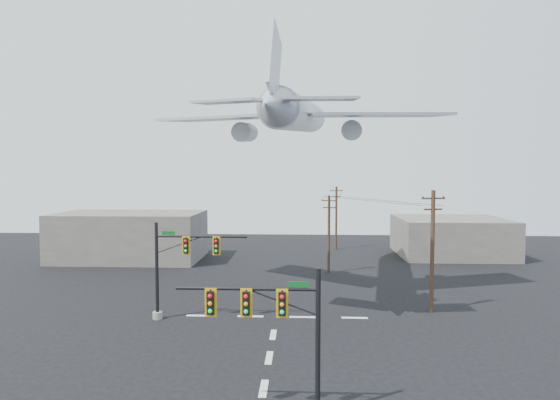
{
  "coord_description": "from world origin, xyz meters",
  "views": [
    {
      "loc": [
        1.94,
        -23.39,
        11.14
      ],
      "look_at": [
        0.61,
        5.0,
        9.45
      ],
      "focal_mm": 30.0,
      "sensor_mm": 36.0,
      "label": 1
    }
  ],
  "objects_px": {
    "utility_pole_a": "(432,249)",
    "airliner": "(298,115)",
    "utility_pole_c": "(336,216)",
    "signal_mast_far": "(176,267)",
    "utility_pole_b": "(329,232)",
    "signal_mast_near": "(282,333)"
  },
  "relations": [
    {
      "from": "utility_pole_b",
      "to": "utility_pole_c",
      "type": "distance_m",
      "value": 16.15
    },
    {
      "from": "signal_mast_far",
      "to": "utility_pole_c",
      "type": "xyz_separation_m",
      "value": [
        14.44,
        33.11,
        0.8
      ]
    },
    {
      "from": "utility_pole_a",
      "to": "utility_pole_c",
      "type": "height_order",
      "value": "utility_pole_a"
    },
    {
      "from": "signal_mast_far",
      "to": "utility_pole_a",
      "type": "bearing_deg",
      "value": 7.85
    },
    {
      "from": "signal_mast_far",
      "to": "utility_pole_c",
      "type": "bearing_deg",
      "value": 66.43
    },
    {
      "from": "signal_mast_near",
      "to": "signal_mast_far",
      "type": "bearing_deg",
      "value": 122.01
    },
    {
      "from": "utility_pole_b",
      "to": "utility_pole_c",
      "type": "xyz_separation_m",
      "value": [
        1.98,
        16.03,
        0.27
      ]
    },
    {
      "from": "utility_pole_a",
      "to": "utility_pole_b",
      "type": "bearing_deg",
      "value": 105.35
    },
    {
      "from": "utility_pole_b",
      "to": "airliner",
      "type": "bearing_deg",
      "value": -98.59
    },
    {
      "from": "signal_mast_far",
      "to": "utility_pole_b",
      "type": "relative_size",
      "value": 0.86
    },
    {
      "from": "signal_mast_far",
      "to": "utility_pole_b",
      "type": "xyz_separation_m",
      "value": [
        12.46,
        17.08,
        0.53
      ]
    },
    {
      "from": "utility_pole_b",
      "to": "utility_pole_c",
      "type": "relative_size",
      "value": 0.94
    },
    {
      "from": "airliner",
      "to": "utility_pole_b",
      "type": "bearing_deg",
      "value": -16.95
    },
    {
      "from": "signal_mast_near",
      "to": "signal_mast_far",
      "type": "xyz_separation_m",
      "value": [
        -8.56,
        13.7,
        0.09
      ]
    },
    {
      "from": "utility_pole_a",
      "to": "signal_mast_far",
      "type": "bearing_deg",
      "value": 176.16
    },
    {
      "from": "utility_pole_c",
      "to": "signal_mast_far",
      "type": "bearing_deg",
      "value": -118.61
    },
    {
      "from": "signal_mast_far",
      "to": "utility_pole_b",
      "type": "bearing_deg",
      "value": 53.89
    },
    {
      "from": "utility_pole_a",
      "to": "utility_pole_c",
      "type": "xyz_separation_m",
      "value": [
        -5.35,
        30.38,
        -0.32
      ]
    },
    {
      "from": "signal_mast_near",
      "to": "utility_pole_c",
      "type": "distance_m",
      "value": 47.19
    },
    {
      "from": "utility_pole_a",
      "to": "airliner",
      "type": "height_order",
      "value": "airliner"
    },
    {
      "from": "utility_pole_a",
      "to": "airliner",
      "type": "bearing_deg",
      "value": 135.09
    },
    {
      "from": "utility_pole_a",
      "to": "utility_pole_c",
      "type": "bearing_deg",
      "value": 88.3
    }
  ]
}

